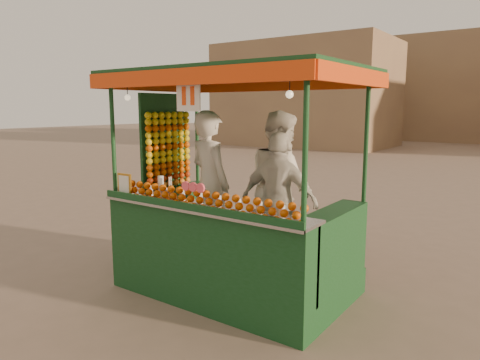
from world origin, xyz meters
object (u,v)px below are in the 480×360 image
Objects in this scene: vendor_left at (210,185)px; vendor_middle at (281,186)px; juice_cart at (226,223)px; vendor_right at (279,201)px.

vendor_middle reaches higher than vendor_left.
juice_cart is at bearing 169.00° from vendor_left.
vendor_middle is (0.79, 0.43, 0.00)m from vendor_left.
juice_cart reaches higher than vendor_right.
vendor_left is 0.91m from vendor_middle.
vendor_right is (0.95, 0.12, -0.12)m from vendor_left.
juice_cart is 0.86m from vendor_middle.
vendor_middle is 1.15× the size of vendor_right.
vendor_right is at bearing 33.01° from juice_cart.
juice_cart reaches higher than vendor_left.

